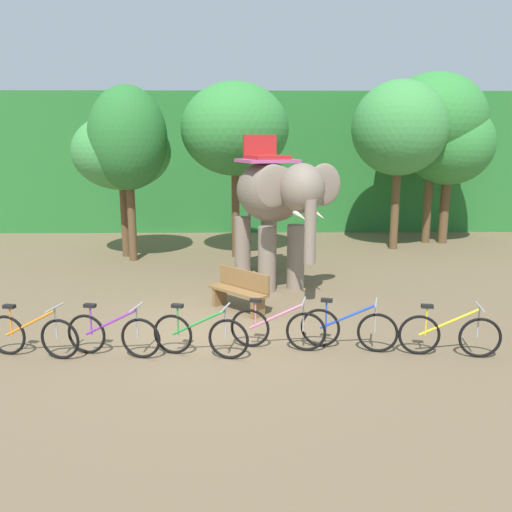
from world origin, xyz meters
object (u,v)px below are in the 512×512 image
(bike_purple, at_px, (113,334))
(wooden_bench, at_px, (240,289))
(bike_orange, at_px, (33,335))
(tree_center_right, at_px, (128,139))
(tree_far_left, at_px, (433,119))
(tree_center_left, at_px, (235,130))
(tree_center, at_px, (449,144))
(tree_far_right, at_px, (399,129))
(bike_green, at_px, (200,335))
(bike_pink, at_px, (277,328))
(tree_left, at_px, (122,152))
(elephant, at_px, (273,199))
(bike_blue, at_px, (348,329))
(bike_yellow, at_px, (449,335))

(bike_purple, height_order, wooden_bench, bike_purple)
(bike_orange, bearing_deg, tree_center_right, 89.14)
(bike_purple, distance_m, wooden_bench, 3.28)
(tree_far_left, bearing_deg, tree_center_left, -160.99)
(tree_center, xyz_separation_m, bike_purple, (-9.37, -10.32, -3.12))
(tree_far_right, distance_m, bike_green, 11.55)
(bike_pink, bearing_deg, tree_center_left, 96.63)
(tree_center_left, height_order, bike_green, tree_center_left)
(tree_left, bearing_deg, bike_pink, -60.90)
(tree_far_right, bearing_deg, elephant, -133.62)
(tree_center_right, relative_size, elephant, 1.24)
(tree_center_left, height_order, bike_blue, tree_center_left)
(bike_pink, distance_m, wooden_bench, 2.32)
(bike_yellow, bearing_deg, wooden_bench, 144.45)
(tree_center_left, height_order, tree_far_left, tree_far_left)
(bike_purple, bearing_deg, bike_pink, 5.47)
(tree_center_right, distance_m, wooden_bench, 6.89)
(tree_center, bearing_deg, bike_green, -127.25)
(tree_far_left, height_order, bike_orange, tree_far_left)
(tree_center, bearing_deg, bike_yellow, -109.20)
(tree_left, xyz_separation_m, bike_blue, (5.66, -7.97, -2.89))
(bike_pink, bearing_deg, tree_center_right, 119.14)
(tree_far_left, distance_m, bike_green, 13.36)
(tree_center_left, distance_m, tree_far_right, 5.50)
(tree_left, xyz_separation_m, tree_center_right, (0.35, -0.64, 0.40))
(tree_far_left, bearing_deg, tree_left, -167.97)
(bike_green, bearing_deg, tree_center, 52.75)
(bike_purple, relative_size, bike_yellow, 0.99)
(bike_orange, bearing_deg, tree_far_left, 45.82)
(tree_far_right, bearing_deg, tree_left, -173.25)
(bike_orange, relative_size, bike_pink, 1.00)
(tree_left, height_order, tree_center_right, tree_center_right)
(tree_far_left, height_order, bike_purple, tree_far_left)
(bike_orange, xyz_separation_m, bike_blue, (5.43, 0.25, 0.00))
(tree_center_right, height_order, tree_center_left, tree_center_left)
(bike_orange, bearing_deg, bike_blue, 2.67)
(bike_pink, bearing_deg, tree_far_left, 59.57)
(wooden_bench, bearing_deg, tree_far_right, 52.73)
(bike_yellow, bearing_deg, elephant, 120.30)
(bike_purple, distance_m, bike_pink, 2.84)
(bike_orange, relative_size, bike_purple, 1.00)
(tree_center_right, relative_size, bike_blue, 3.15)
(wooden_bench, bearing_deg, tree_center, 47.31)
(tree_center_left, xyz_separation_m, bike_yellow, (3.82, -8.14, -3.58))
(tree_center, xyz_separation_m, bike_pink, (-6.54, -10.05, -3.12))
(bike_green, bearing_deg, bike_yellow, -0.68)
(bike_orange, bearing_deg, tree_left, 91.63)
(tree_center_left, bearing_deg, tree_far_right, 12.64)
(tree_far_left, xyz_separation_m, elephant, (-5.84, -5.72, -2.17))
(bike_yellow, distance_m, wooden_bench, 4.43)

